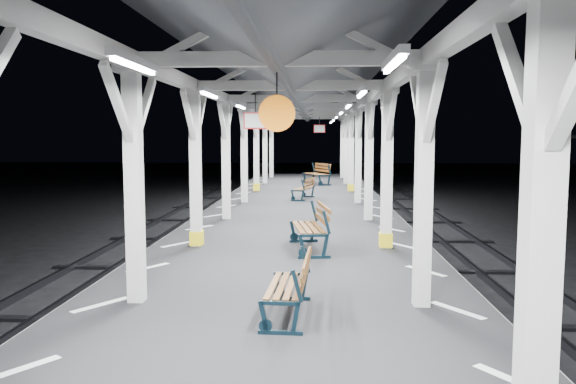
# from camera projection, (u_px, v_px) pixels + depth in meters

# --- Properties ---
(ground) EXTENTS (120.00, 120.00, 0.00)m
(ground) POSITION_uv_depth(u_px,v_px,m) (285.00, 325.00, 9.97)
(ground) COLOR black
(ground) RESTS_ON ground
(platform) EXTENTS (6.00, 50.00, 1.00)m
(platform) POSITION_uv_depth(u_px,v_px,m) (285.00, 297.00, 9.92)
(platform) COLOR black
(platform) RESTS_ON ground
(hazard_stripes_left) EXTENTS (1.00, 48.00, 0.01)m
(hazard_stripes_left) POSITION_uv_depth(u_px,v_px,m) (148.00, 268.00, 9.99)
(hazard_stripes_left) COLOR silver
(hazard_stripes_left) RESTS_ON platform
(hazard_stripes_right) EXTENTS (1.00, 48.00, 0.01)m
(hazard_stripes_right) POSITION_uv_depth(u_px,v_px,m) (426.00, 271.00, 9.75)
(hazard_stripes_right) COLOR silver
(hazard_stripes_right) RESTS_ON platform
(track_left) EXTENTS (2.20, 60.00, 0.16)m
(track_left) POSITION_uv_depth(u_px,v_px,m) (11.00, 316.00, 10.22)
(track_left) COLOR #2D2D33
(track_left) RESTS_ON ground
(track_right) EXTENTS (2.20, 60.00, 0.16)m
(track_right) POSITION_uv_depth(u_px,v_px,m) (573.00, 325.00, 9.71)
(track_right) COLOR #2D2D33
(track_right) RESTS_ON ground
(canopy) EXTENTS (5.40, 49.00, 4.65)m
(canopy) POSITION_uv_depth(u_px,v_px,m) (285.00, 64.00, 9.50)
(canopy) COLOR silver
(canopy) RESTS_ON platform
(bench_near) EXTENTS (0.63, 1.51, 0.80)m
(bench_near) POSITION_uv_depth(u_px,v_px,m) (293.00, 284.00, 7.29)
(bench_near) COLOR black
(bench_near) RESTS_ON platform
(bench_mid) EXTENTS (0.89, 1.82, 0.94)m
(bench_mid) POSITION_uv_depth(u_px,v_px,m) (313.00, 226.00, 11.53)
(bench_mid) COLOR black
(bench_mid) RESTS_ON platform
(bench_far) EXTENTS (0.88, 1.55, 0.79)m
(bench_far) POSITION_uv_depth(u_px,v_px,m) (305.00, 188.00, 20.80)
(bench_far) COLOR black
(bench_far) RESTS_ON platform
(bench_extra) EXTENTS (1.39, 1.96, 1.00)m
(bench_extra) POSITION_uv_depth(u_px,v_px,m) (319.00, 173.00, 27.35)
(bench_extra) COLOR black
(bench_extra) RESTS_ON platform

